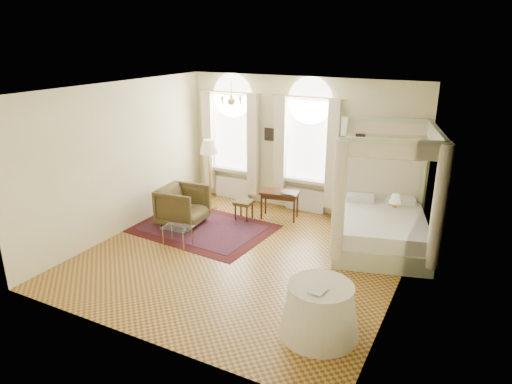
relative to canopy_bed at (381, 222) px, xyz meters
The scene contains 18 objects.
ground 2.92m from the canopy_bed, 145.28° to the right, with size 6.00×6.00×0.00m, color #A87A30.
room_walls 3.19m from the canopy_bed, 145.28° to the right, with size 6.00×6.00×6.00m.
window_left 4.52m from the canopy_bed, 163.73° to the left, with size 1.62×0.27×3.29m.
window_right 2.65m from the canopy_bed, 150.03° to the left, with size 1.62×0.27×3.29m.
chandelier 4.02m from the canopy_bed, behind, with size 0.51×0.45×0.50m.
wall_pictures 2.94m from the canopy_bed, 149.43° to the left, with size 2.54×0.03×0.39m.
canopy_bed is the anchor object (origin of this frame).
nightstand 0.73m from the canopy_bed, 75.29° to the left, with size 0.43×0.39×0.62m, color #331C0E.
nightstand_lamp 0.76m from the canopy_bed, 80.85° to the left, with size 0.25×0.25×0.37m.
writing_desk 2.59m from the canopy_bed, 167.88° to the left, with size 0.98×0.63×0.68m.
laptop 2.36m from the canopy_bed, 168.04° to the left, with size 0.33×0.21×0.03m, color black.
stool 3.28m from the canopy_bed, behind, with size 0.43×0.43×0.46m.
armchair 4.46m from the canopy_bed, 169.50° to the right, with size 0.97×1.00×0.91m, color #463A1E.
coffee_table 4.23m from the canopy_bed, 154.87° to the right, with size 0.60×0.44×0.40m.
floor_lamp 4.51m from the canopy_bed, behind, with size 0.46×0.46×1.77m.
oriental_rug 3.98m from the canopy_bed, 167.67° to the right, with size 3.23×2.43×0.01m.
side_table 3.31m from the canopy_bed, 92.32° to the right, with size 1.19×1.19×0.81m.
book 3.48m from the canopy_bed, 93.55° to the right, with size 0.21×0.28×0.03m, color black.
Camera 1 is at (4.02, -7.20, 4.21)m, focal length 32.00 mm.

